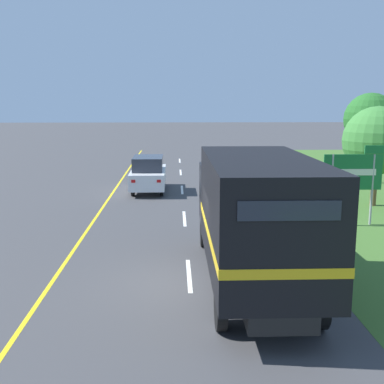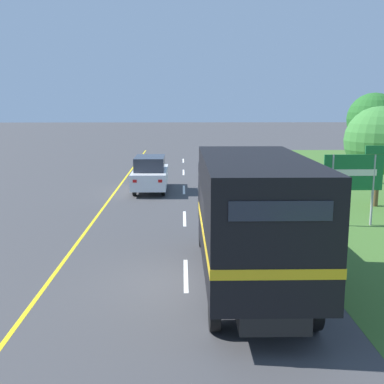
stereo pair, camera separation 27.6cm
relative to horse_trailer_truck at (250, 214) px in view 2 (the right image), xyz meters
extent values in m
plane|color=#3D3D3F|center=(-1.63, 0.27, -1.95)|extent=(200.00, 200.00, 0.00)
cube|color=yellow|center=(-5.33, 9.39, -1.95)|extent=(0.12, 52.61, 0.01)
cube|color=white|center=(-1.63, 0.85, -1.95)|extent=(0.12, 2.60, 0.01)
cube|color=white|center=(-1.63, 7.45, -1.95)|extent=(0.12, 2.60, 0.01)
cube|color=white|center=(-1.63, 14.05, -1.95)|extent=(0.12, 2.60, 0.01)
cube|color=white|center=(-1.63, 20.65, -1.95)|extent=(0.12, 2.60, 0.01)
cube|color=white|center=(-1.63, 27.25, -1.95)|extent=(0.12, 2.60, 0.01)
cylinder|color=black|center=(-1.06, 3.60, -1.45)|extent=(0.22, 1.00, 1.00)
cylinder|color=black|center=(1.06, 3.60, -1.45)|extent=(0.22, 1.00, 1.00)
cylinder|color=black|center=(-1.06, -2.41, -1.45)|extent=(0.22, 1.00, 1.00)
cylinder|color=black|center=(1.06, -2.41, -1.45)|extent=(0.22, 1.00, 1.00)
cube|color=black|center=(0.00, 0.27, -1.27)|extent=(1.35, 8.03, 0.36)
cube|color=black|center=(0.00, -0.78, 0.22)|extent=(2.45, 5.93, 2.62)
cube|color=gold|center=(0.00, -0.78, -0.24)|extent=(2.47, 5.95, 0.20)
cube|color=#232833|center=(0.00, -3.76, 0.94)|extent=(1.84, 0.03, 0.36)
cube|color=black|center=(0.00, 3.23, -0.14)|extent=(2.36, 2.10, 1.90)
cube|color=#283342|center=(0.00, 4.29, 0.10)|extent=(2.09, 0.03, 0.85)
cylinder|color=black|center=(-4.18, 15.14, -1.62)|extent=(0.16, 0.66, 0.66)
cylinder|color=black|center=(-2.71, 15.14, -1.62)|extent=(0.16, 0.66, 0.66)
cylinder|color=black|center=(-4.18, 12.41, -1.62)|extent=(0.16, 0.66, 0.66)
cylinder|color=black|center=(-2.71, 12.41, -1.62)|extent=(0.16, 0.66, 0.66)
cube|color=white|center=(-3.44, 13.77, -1.20)|extent=(1.80, 4.40, 0.84)
cube|color=#282D38|center=(-3.44, 13.60, -0.42)|extent=(1.55, 2.42, 0.72)
cube|color=red|center=(-4.07, 11.56, -1.05)|extent=(0.20, 0.03, 0.14)
cube|color=red|center=(-2.81, 11.56, -1.05)|extent=(0.20, 0.03, 0.14)
cylinder|color=#9E9EA3|center=(4.05, 6.21, -0.56)|extent=(0.09, 0.09, 2.78)
cylinder|color=#9E9EA3|center=(5.65, 6.21, -0.56)|extent=(0.09, 0.09, 2.78)
cube|color=#196B33|center=(4.85, 6.21, 0.14)|extent=(2.29, 0.06, 1.38)
cube|color=#196B33|center=(5.63, 6.21, 1.01)|extent=(0.73, 0.06, 0.32)
cube|color=silver|center=(4.85, 6.17, 0.14)|extent=(1.79, 0.02, 0.25)
cylinder|color=brown|center=(7.20, 9.68, -1.06)|extent=(0.28, 0.28, 1.79)
sphere|color=#387A33|center=(7.20, 9.68, 1.08)|extent=(3.10, 3.10, 3.10)
cylinder|color=brown|center=(9.37, 15.96, -0.67)|extent=(0.31, 0.31, 2.56)
sphere|color=#236023|center=(9.37, 15.96, 1.82)|extent=(3.02, 3.02, 3.02)
cylinder|color=white|center=(2.74, 1.06, -1.48)|extent=(0.07, 0.07, 0.95)
cylinder|color=orange|center=(2.74, 1.06, -1.21)|extent=(0.08, 0.08, 0.10)
camera|label=1|loc=(-2.00, -11.92, 2.82)|focal=45.00mm
camera|label=2|loc=(-1.72, -11.92, 2.82)|focal=45.00mm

